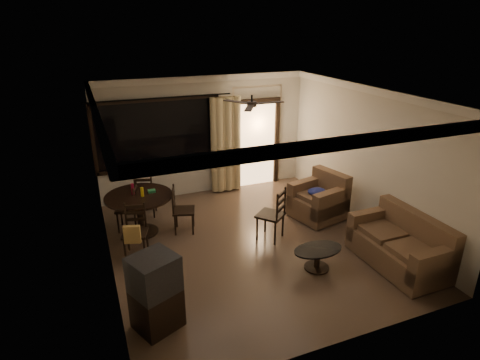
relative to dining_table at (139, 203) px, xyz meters
name	(u,v)px	position (x,y,z in m)	size (l,w,h in m)	color
ground	(250,243)	(1.83, -1.20, -0.64)	(5.50, 5.50, 0.00)	#7F6651
room_shell	(244,125)	(2.43, 0.57, 1.19)	(5.50, 6.70, 5.50)	beige
dining_table	(139,203)	(0.00, 0.00, 0.00)	(1.29, 1.29, 1.03)	black
dining_chair_west	(129,216)	(-0.20, 0.25, -0.35)	(0.53, 0.53, 0.95)	black
dining_chair_east	(184,218)	(0.80, -0.25, -0.35)	(0.53, 0.53, 0.95)	black
dining_chair_south	(136,240)	(-0.22, -0.82, -0.33)	(0.53, 0.56, 0.95)	black
dining_chair_north	(146,203)	(0.23, 0.75, -0.35)	(0.53, 0.53, 0.95)	black
tv_cabinet	(156,292)	(-0.21, -2.75, -0.08)	(0.73, 0.71, 1.10)	black
sofa	(401,246)	(3.95, -2.80, -0.28)	(0.90, 1.69, 0.90)	#40271E
armchair	(320,200)	(3.65, -0.71, -0.24)	(1.13, 1.13, 0.95)	#40271E
coffee_table	(317,255)	(2.56, -2.37, -0.38)	(0.87, 0.52, 0.38)	black
side_chair	(271,224)	(2.28, -1.16, -0.33)	(0.65, 0.65, 1.05)	black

